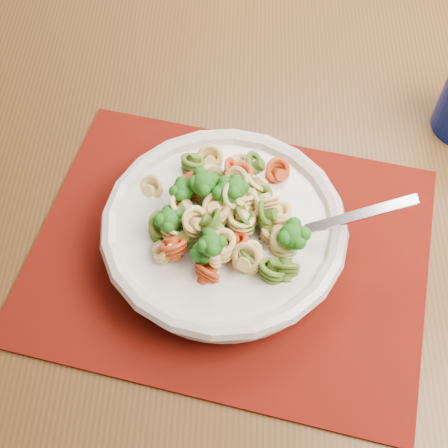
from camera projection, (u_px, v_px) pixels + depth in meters
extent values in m
cube|color=#4F3216|center=(201.00, 171.00, 0.75)|extent=(1.43, 1.11, 0.04)
cube|color=#601304|center=(230.00, 252.00, 0.66)|extent=(0.51, 0.47, 0.00)
cylinder|color=beige|center=(224.00, 242.00, 0.66)|extent=(0.11, 0.11, 0.01)
cylinder|color=beige|center=(224.00, 233.00, 0.65)|extent=(0.23, 0.23, 0.03)
torus|color=beige|center=(224.00, 225.00, 0.63)|extent=(0.25, 0.25, 0.02)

